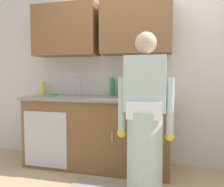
# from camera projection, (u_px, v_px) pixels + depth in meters

# --- Properties ---
(kitchen_wall_with_uppers) EXTENTS (4.80, 0.44, 2.70)m
(kitchen_wall_with_uppers) POSITION_uv_depth(u_px,v_px,m) (132.00, 57.00, 3.10)
(kitchen_wall_with_uppers) COLOR beige
(kitchen_wall_with_uppers) RESTS_ON ground
(counter_cabinet) EXTENTS (1.90, 0.62, 0.90)m
(counter_cabinet) POSITION_uv_depth(u_px,v_px,m) (97.00, 133.00, 2.99)
(counter_cabinet) COLOR brown
(counter_cabinet) RESTS_ON ground
(countertop) EXTENTS (1.96, 0.66, 0.04)m
(countertop) POSITION_uv_depth(u_px,v_px,m) (97.00, 98.00, 2.96)
(countertop) COLOR gray
(countertop) RESTS_ON counter_cabinet
(sink) EXTENTS (0.50, 0.36, 0.35)m
(sink) POSITION_uv_depth(u_px,v_px,m) (78.00, 97.00, 3.03)
(sink) COLOR #B7BABF
(sink) RESTS_ON counter_cabinet
(person_at_sink) EXTENTS (0.55, 0.34, 1.62)m
(person_at_sink) POSITION_uv_depth(u_px,v_px,m) (145.00, 131.00, 2.12)
(person_at_sink) COLOR white
(person_at_sink) RESTS_ON ground
(bottle_soap) EXTENTS (0.06, 0.06, 0.25)m
(bottle_soap) POSITION_uv_depth(u_px,v_px,m) (112.00, 87.00, 3.14)
(bottle_soap) COLOR #2D8C4C
(bottle_soap) RESTS_ON countertop
(bottle_cleaner_spray) EXTENTS (0.07, 0.07, 0.24)m
(bottle_cleaner_spray) POSITION_uv_depth(u_px,v_px,m) (137.00, 88.00, 3.00)
(bottle_cleaner_spray) COLOR #334CB2
(bottle_cleaner_spray) RESTS_ON countertop
(bottle_water_short) EXTENTS (0.08, 0.08, 0.19)m
(bottle_water_short) POSITION_uv_depth(u_px,v_px,m) (43.00, 88.00, 3.36)
(bottle_water_short) COLOR #D8D14C
(bottle_water_short) RESTS_ON countertop
(bottle_dish_liquid) EXTENTS (0.06, 0.06, 0.20)m
(bottle_dish_liquid) POSITION_uv_depth(u_px,v_px,m) (121.00, 89.00, 3.05)
(bottle_dish_liquid) COLOR #E05933
(bottle_dish_liquid) RESTS_ON countertop
(cup_by_sink) EXTENTS (0.08, 0.08, 0.09)m
(cup_by_sink) POSITION_uv_depth(u_px,v_px,m) (122.00, 94.00, 2.81)
(cup_by_sink) COLOR white
(cup_by_sink) RESTS_ON countertop
(knife_on_counter) EXTENTS (0.20, 0.17, 0.01)m
(knife_on_counter) POSITION_uv_depth(u_px,v_px,m) (37.00, 95.00, 3.14)
(knife_on_counter) COLOR silver
(knife_on_counter) RESTS_ON countertop
(sponge) EXTENTS (0.11, 0.07, 0.03)m
(sponge) POSITION_uv_depth(u_px,v_px,m) (53.00, 94.00, 3.19)
(sponge) COLOR #4CBF4C
(sponge) RESTS_ON countertop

